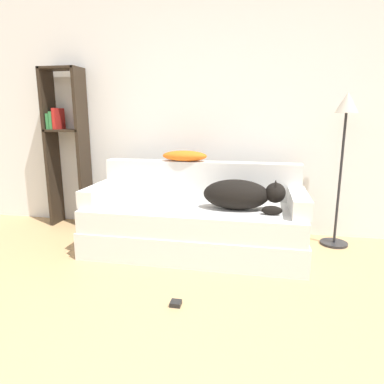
{
  "coord_description": "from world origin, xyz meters",
  "views": [
    {
      "loc": [
        0.34,
        -0.96,
        1.25
      ],
      "look_at": [
        -0.24,
        1.92,
        0.59
      ],
      "focal_mm": 32.0,
      "sensor_mm": 36.0,
      "label": 1
    }
  ],
  "objects_px": {
    "laptop": "(179,205)",
    "throw_pillow": "(185,156)",
    "couch": "(194,229)",
    "dog": "(241,195)",
    "bookshelf": "(66,140)",
    "power_adapter": "(176,303)",
    "floor_lamp": "(344,132)"
  },
  "relations": [
    {
      "from": "couch",
      "to": "dog",
      "type": "xyz_separation_m",
      "value": [
        0.43,
        -0.04,
        0.36
      ]
    },
    {
      "from": "dog",
      "to": "power_adapter",
      "type": "xyz_separation_m",
      "value": [
        -0.37,
        -0.91,
        -0.56
      ]
    },
    {
      "from": "throw_pillow",
      "to": "floor_lamp",
      "type": "height_order",
      "value": "floor_lamp"
    },
    {
      "from": "bookshelf",
      "to": "floor_lamp",
      "type": "distance_m",
      "value": 2.92
    },
    {
      "from": "laptop",
      "to": "power_adapter",
      "type": "xyz_separation_m",
      "value": [
        0.2,
        -0.91,
        -0.44
      ]
    },
    {
      "from": "bookshelf",
      "to": "laptop",
      "type": "bearing_deg",
      "value": -22.23
    },
    {
      "from": "laptop",
      "to": "bookshelf",
      "type": "height_order",
      "value": "bookshelf"
    },
    {
      "from": "throw_pillow",
      "to": "bookshelf",
      "type": "xyz_separation_m",
      "value": [
        -1.42,
        0.21,
        0.12
      ]
    },
    {
      "from": "power_adapter",
      "to": "laptop",
      "type": "bearing_deg",
      "value": 102.11
    },
    {
      "from": "throw_pillow",
      "to": "couch",
      "type": "bearing_deg",
      "value": -64.28
    },
    {
      "from": "couch",
      "to": "throw_pillow",
      "type": "bearing_deg",
      "value": 115.72
    },
    {
      "from": "couch",
      "to": "dog",
      "type": "height_order",
      "value": "dog"
    },
    {
      "from": "laptop",
      "to": "throw_pillow",
      "type": "distance_m",
      "value": 0.56
    },
    {
      "from": "laptop",
      "to": "floor_lamp",
      "type": "relative_size",
      "value": 0.23
    },
    {
      "from": "dog",
      "to": "bookshelf",
      "type": "xyz_separation_m",
      "value": [
        -2.01,
        0.59,
        0.4
      ]
    },
    {
      "from": "laptop",
      "to": "couch",
      "type": "bearing_deg",
      "value": 8.22
    },
    {
      "from": "dog",
      "to": "laptop",
      "type": "relative_size",
      "value": 2.11
    },
    {
      "from": "couch",
      "to": "floor_lamp",
      "type": "bearing_deg",
      "value": 18.39
    },
    {
      "from": "dog",
      "to": "power_adapter",
      "type": "height_order",
      "value": "dog"
    },
    {
      "from": "dog",
      "to": "bookshelf",
      "type": "distance_m",
      "value": 2.13
    },
    {
      "from": "dog",
      "to": "couch",
      "type": "bearing_deg",
      "value": 174.03
    },
    {
      "from": "couch",
      "to": "power_adapter",
      "type": "distance_m",
      "value": 0.98
    },
    {
      "from": "dog",
      "to": "laptop",
      "type": "distance_m",
      "value": 0.58
    },
    {
      "from": "throw_pillow",
      "to": "dog",
      "type": "bearing_deg",
      "value": -32.81
    },
    {
      "from": "floor_lamp",
      "to": "power_adapter",
      "type": "xyz_separation_m",
      "value": [
        -1.27,
        -1.4,
        -1.09
      ]
    },
    {
      "from": "couch",
      "to": "power_adapter",
      "type": "xyz_separation_m",
      "value": [
        0.06,
        -0.95,
        -0.2
      ]
    },
    {
      "from": "laptop",
      "to": "throw_pillow",
      "type": "bearing_deg",
      "value": 85.2
    },
    {
      "from": "bookshelf",
      "to": "dog",
      "type": "bearing_deg",
      "value": -16.47
    },
    {
      "from": "throw_pillow",
      "to": "power_adapter",
      "type": "xyz_separation_m",
      "value": [
        0.22,
        -1.29,
        -0.84
      ]
    },
    {
      "from": "couch",
      "to": "laptop",
      "type": "relative_size",
      "value": 5.93
    },
    {
      "from": "power_adapter",
      "to": "couch",
      "type": "bearing_deg",
      "value": 93.65
    },
    {
      "from": "dog",
      "to": "laptop",
      "type": "height_order",
      "value": "dog"
    }
  ]
}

